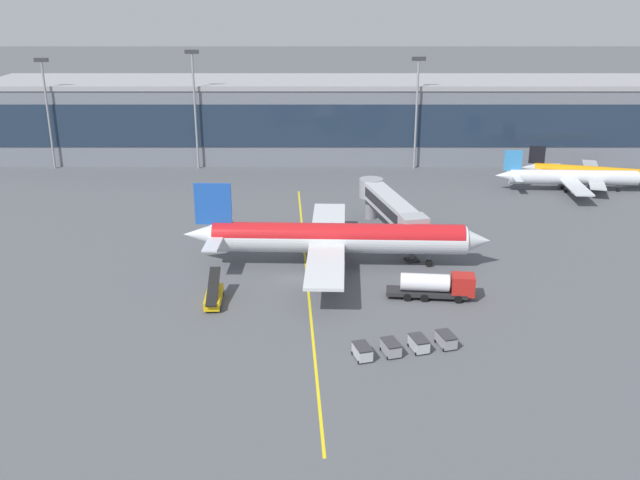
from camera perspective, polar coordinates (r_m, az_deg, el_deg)
name	(u,v)px	position (r m, az deg, el deg)	size (l,w,h in m)	color
ground_plane	(300,279)	(95.50, -1.62, -3.12)	(700.00, 700.00, 0.00)	#515459
apron_lead_in_line	(308,273)	(97.32, -0.95, -2.66)	(0.30, 80.00, 0.01)	yellow
terminal_building	(345,118)	(161.94, 2.03, 9.67)	(154.36, 21.93, 16.86)	slate
main_airliner	(338,238)	(98.52, 1.40, 0.17)	(42.34, 33.49, 11.68)	silver
jet_bridge	(391,205)	(110.04, 5.64, 2.77)	(8.67, 23.29, 6.77)	#B2B7BC
fuel_tanker	(438,286)	(90.37, 9.35, -3.58)	(11.00, 3.56, 3.25)	#232326
belt_loader	(215,296)	(89.09, -8.31, -4.41)	(2.16, 6.95, 3.49)	yellow
baggage_cart_0	(364,352)	(76.23, 3.50, -8.83)	(2.23, 2.97, 1.48)	#B2B7BC
baggage_cart_1	(392,348)	(77.24, 5.76, -8.49)	(2.23, 2.97, 1.48)	gray
baggage_cart_2	(420,344)	(78.37, 7.96, -8.15)	(2.23, 2.97, 1.48)	#B2B7BC
baggage_cart_3	(448,340)	(79.61, 10.10, -7.80)	(2.23, 2.97, 1.48)	gray
commuter_jet_far	(599,173)	(148.64, 21.30, 4.97)	(28.20, 22.70, 6.99)	#B2B7BC
commuter_jet_near	(574,177)	(142.44, 19.50, 4.71)	(28.56, 22.64, 7.72)	silver
apron_light_mast_0	(418,104)	(150.53, 7.82, 10.63)	(2.80, 0.50, 22.89)	gray
apron_light_mast_1	(49,105)	(159.36, -20.72, 10.01)	(2.80, 0.50, 22.66)	gray
apron_light_mast_2	(196,101)	(151.29, -9.79, 10.84)	(2.80, 0.50, 24.25)	gray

